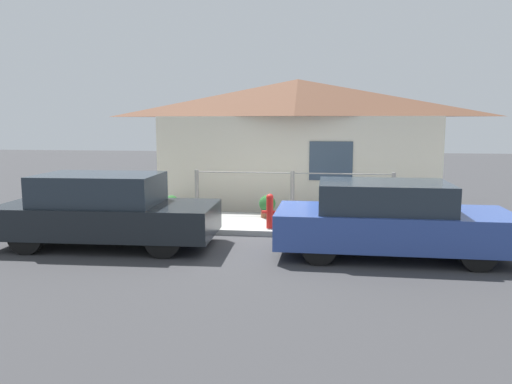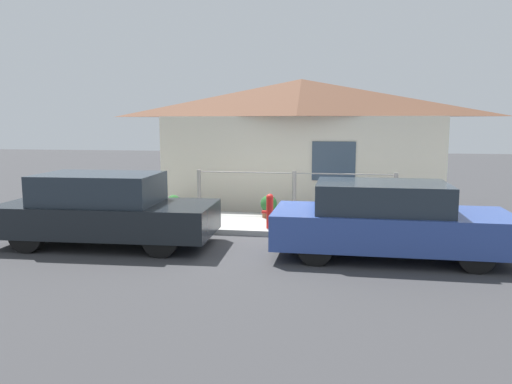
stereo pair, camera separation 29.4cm
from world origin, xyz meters
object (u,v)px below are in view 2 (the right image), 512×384
fire_hydrant (270,210)px  potted_plant_corner (354,204)px  potted_plant_near_hydrant (269,206)px  car_left (106,210)px  car_right (388,220)px  potted_plant_by_fence (174,204)px

fire_hydrant → potted_plant_corner: fire_hydrant is taller
potted_plant_near_hydrant → potted_plant_corner: 2.04m
car_left → car_right: bearing=-2.2°
fire_hydrant → potted_plant_by_fence: (-2.53, 1.15, -0.11)m
potted_plant_by_fence → car_right: bearing=-28.8°
potted_plant_by_fence → potted_plant_corner: (4.35, 0.37, 0.04)m
car_left → potted_plant_near_hydrant: (2.80, 2.70, -0.30)m
car_left → potted_plant_corner: bearing=29.9°
car_right → fire_hydrant: 2.75m
car_right → potted_plant_corner: 3.07m
potted_plant_corner → potted_plant_by_fence: bearing=-175.2°
potted_plant_near_hydrant → car_left: bearing=-136.0°
car_right → potted_plant_near_hydrant: (-2.50, 2.70, -0.26)m
car_right → potted_plant_near_hydrant: 3.69m
fire_hydrant → potted_plant_by_fence: fire_hydrant is taller
potted_plant_corner → car_right: bearing=-80.9°
car_right → potted_plant_corner: bearing=99.5°
car_right → potted_plant_near_hydrant: bearing=133.2°
car_left → car_right: size_ratio=1.01×
car_left → potted_plant_by_fence: (0.46, 2.66, -0.30)m
car_left → potted_plant_by_fence: bearing=78.0°
fire_hydrant → potted_plant_by_fence: bearing=155.5°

